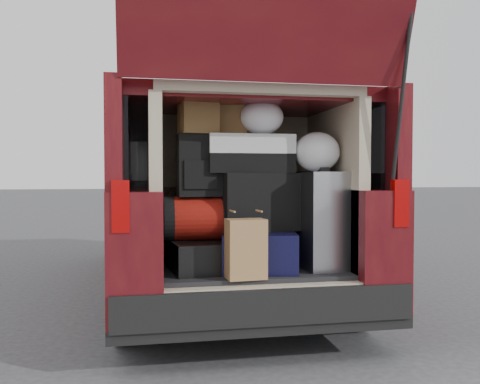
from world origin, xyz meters
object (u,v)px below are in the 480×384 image
at_px(kraft_bag, 246,249).
at_px(twotone_duffel, 249,154).
at_px(black_soft_case, 258,201).
at_px(navy_hardshell, 258,249).
at_px(red_duffel, 197,218).
at_px(black_hardshell, 198,255).
at_px(backpack, 199,165).
at_px(silver_roller, 319,220).

height_order(kraft_bag, twotone_duffel, twotone_duffel).
bearing_deg(kraft_bag, black_soft_case, 61.65).
xyz_separation_m(navy_hardshell, black_soft_case, (0.01, 0.05, 0.33)).
bearing_deg(twotone_duffel, black_soft_case, -3.59).
relative_size(red_duffel, black_soft_case, 0.83).
height_order(red_duffel, black_soft_case, black_soft_case).
distance_m(navy_hardshell, black_soft_case, 0.34).
bearing_deg(twotone_duffel, black_hardshell, -170.40).
bearing_deg(backpack, red_duffel, 150.20).
bearing_deg(silver_roller, twotone_duffel, 162.45).
height_order(red_duffel, backpack, backpack).
distance_m(red_duffel, twotone_duffel, 0.58).
bearing_deg(twotone_duffel, navy_hardshell, -46.61).
xyz_separation_m(black_hardshell, navy_hardshell, (0.42, 0.00, 0.03)).
distance_m(kraft_bag, black_soft_case, 0.50).
xyz_separation_m(black_hardshell, silver_roller, (0.84, -0.04, 0.23)).
relative_size(kraft_bag, black_soft_case, 0.67).
height_order(black_hardshell, black_soft_case, black_soft_case).
bearing_deg(black_hardshell, kraft_bag, -58.01).
bearing_deg(twotone_duffel, backpack, -176.49).
xyz_separation_m(kraft_bag, red_duffel, (-0.27, 0.37, 0.17)).
distance_m(black_hardshell, backpack, 0.61).
bearing_deg(navy_hardshell, kraft_bag, -105.13).
bearing_deg(red_duffel, twotone_duffel, 1.75).
bearing_deg(backpack, silver_roller, -9.67).
relative_size(navy_hardshell, kraft_bag, 1.61).
height_order(navy_hardshell, kraft_bag, kraft_bag).
bearing_deg(silver_roller, black_soft_case, 161.10).
bearing_deg(black_soft_case, black_hardshell, 179.91).
distance_m(black_hardshell, black_soft_case, 0.56).
distance_m(black_hardshell, twotone_duffel, 0.79).
bearing_deg(backpack, twotone_duffel, -0.47).
distance_m(black_hardshell, silver_roller, 0.87).
xyz_separation_m(silver_roller, red_duffel, (-0.84, 0.09, 0.02)).
height_order(red_duffel, twotone_duffel, twotone_duffel).
distance_m(black_hardshell, navy_hardshell, 0.42).
bearing_deg(black_soft_case, navy_hardshell, -109.77).
distance_m(navy_hardshell, twotone_duffel, 0.67).
distance_m(red_duffel, backpack, 0.36).
bearing_deg(black_soft_case, twotone_duffel, 168.68).
xyz_separation_m(black_hardshell, backpack, (0.01, 0.04, 0.61)).
relative_size(silver_roller, twotone_duffel, 1.13).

